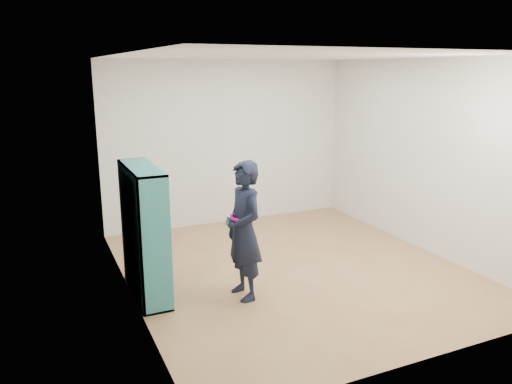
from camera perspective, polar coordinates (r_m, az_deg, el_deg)
name	(u,v)px	position (r m, az deg, el deg)	size (l,w,h in m)	color
floor	(294,269)	(6.39, 4.31, -8.76)	(4.50, 4.50, 0.00)	#9A6946
ceiling	(298,56)	(5.90, 4.78, 15.25)	(4.50, 4.50, 0.00)	white
wall_left	(127,183)	(5.35, -14.58, 0.97)	(0.02, 4.50, 2.60)	silver
wall_right	(425,156)	(7.18, 18.70, 3.90)	(0.02, 4.50, 2.60)	silver
wall_back	(228,143)	(8.02, -3.26, 5.60)	(4.00, 0.02, 2.60)	silver
wall_front	(431,217)	(4.24, 19.36, -2.76)	(4.00, 0.02, 2.60)	silver
bookshelf	(142,234)	(5.59, -12.86, -4.66)	(0.32, 1.09, 1.45)	#27707B
person	(244,231)	(5.38, -1.37, -4.43)	(0.40, 0.58, 1.53)	black
smartphone	(228,221)	(5.37, -3.19, -3.36)	(0.03, 0.09, 0.13)	silver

